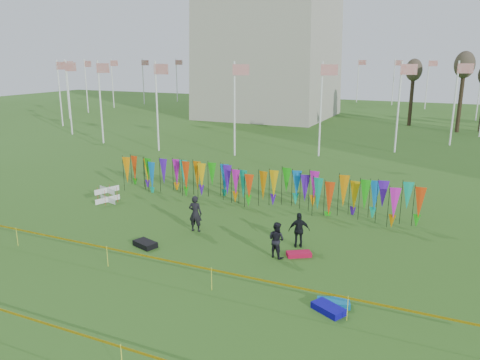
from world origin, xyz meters
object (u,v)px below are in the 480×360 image
at_px(kite_bag_blue, 328,309).
at_px(kite_bag_red, 299,254).
at_px(person_left, 195,214).
at_px(box_kite, 107,195).
at_px(kite_bag_teal, 333,303).
at_px(kite_bag_black, 145,244).
at_px(person_mid, 276,240).
at_px(person_right, 299,230).

bearing_deg(kite_bag_blue, kite_bag_red, 120.14).
xyz_separation_m(person_left, kite_bag_red, (5.56, -0.76, -0.82)).
distance_m(box_kite, person_left, 7.37).
bearing_deg(kite_bag_teal, person_left, 151.72).
distance_m(kite_bag_blue, kite_bag_black, 9.21).
xyz_separation_m(box_kite, kite_bag_black, (5.98, -4.59, -0.33)).
bearing_deg(person_mid, kite_bag_black, 31.62).
bearing_deg(person_right, kite_bag_teal, 96.80).
bearing_deg(person_right, kite_bag_red, 84.10).
relative_size(box_kite, kite_bag_teal, 0.83).
xyz_separation_m(person_mid, kite_bag_red, (0.87, 0.47, -0.69)).
xyz_separation_m(person_right, kite_bag_teal, (2.69, -4.48, -0.70)).
height_order(kite_bag_red, kite_bag_black, kite_bag_black).
bearing_deg(person_right, box_kite, -32.12).
xyz_separation_m(person_right, kite_bag_blue, (2.62, -4.94, -0.69)).
height_order(box_kite, kite_bag_red, box_kite).
distance_m(person_left, person_mid, 4.85).
relative_size(person_right, kite_bag_red, 1.55).
xyz_separation_m(box_kite, person_left, (7.09, -1.94, 0.45)).
bearing_deg(box_kite, kite_bag_black, -37.51).
bearing_deg(person_mid, person_left, 3.14).
xyz_separation_m(box_kite, kite_bag_blue, (14.96, -6.66, -0.34)).
height_order(box_kite, person_left, person_left).
bearing_deg(kite_bag_blue, person_left, 149.01).
relative_size(person_right, kite_bag_black, 1.50).
height_order(box_kite, kite_bag_black, box_kite).
xyz_separation_m(person_mid, kite_bag_teal, (3.24, -3.03, -0.68)).
xyz_separation_m(person_left, kite_bag_teal, (7.93, -4.26, -0.81)).
bearing_deg(kite_bag_blue, kite_bag_teal, 82.05).
relative_size(kite_bag_red, kite_bag_teal, 0.95).
xyz_separation_m(person_mid, kite_bag_blue, (3.17, -3.49, -0.67)).
relative_size(person_mid, kite_bag_teal, 1.43).
height_order(person_left, person_right, person_left).
distance_m(kite_bag_red, kite_bag_teal, 4.22).
height_order(box_kite, kite_bag_teal, box_kite).
relative_size(person_left, person_right, 1.12).
height_order(person_left, person_mid, person_left).
bearing_deg(person_mid, kite_bag_teal, 154.71).
bearing_deg(kite_bag_blue, person_right, 117.97).
bearing_deg(person_right, kite_bag_black, 0.13).
height_order(person_right, kite_bag_black, person_right).
distance_m(person_left, person_right, 5.25).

